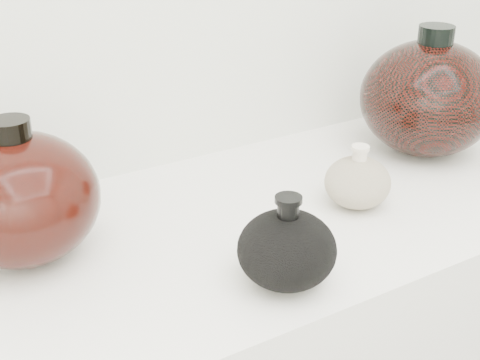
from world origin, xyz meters
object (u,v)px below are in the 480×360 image
cream_gourd_vase (358,182)px  right_round_pot (428,98)px  black_gourd_vase (287,249)px  left_round_pot (21,198)px

cream_gourd_vase → right_round_pot: size_ratio=0.45×
black_gourd_vase → right_round_pot: (0.46, 0.22, 0.05)m
black_gourd_vase → cream_gourd_vase: 0.25m
black_gourd_vase → cream_gourd_vase: (0.22, 0.12, -0.01)m
cream_gourd_vase → left_round_pot: size_ratio=0.58×
cream_gourd_vase → right_round_pot: right_round_pot is taller
cream_gourd_vase → left_round_pot: bearing=166.2°
black_gourd_vase → right_round_pot: 0.52m
left_round_pot → black_gourd_vase: bearing=-41.6°
cream_gourd_vase → left_round_pot: left_round_pot is taller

